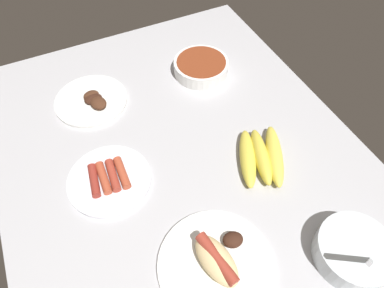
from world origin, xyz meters
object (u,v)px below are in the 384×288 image
Objects in this scene: plate_hotdog_assembled at (217,262)px; bowl_chili at (201,66)px; bowl_coleslaw at (354,251)px; plate_sausages at (109,179)px; plate_grilled_meat at (92,100)px; banana_bunch at (262,156)px.

bowl_chili is at bearing 156.59° from plate_hotdog_assembled.
bowl_chili is at bearing -178.00° from bowl_coleslaw.
plate_sausages is 1.29× the size of bowl_coleslaw.
plate_grilled_meat is at bearing -169.60° from plate_hotdog_assembled.
plate_grilled_meat is at bearing 172.78° from plate_sausages.
plate_hotdog_assembled is (56.94, 10.45, 0.80)cm from plate_grilled_meat.
plate_hotdog_assembled is at bearing -23.41° from bowl_chili.
plate_grilled_meat is at bearing -139.42° from banana_bunch.
banana_bunch is 0.83× the size of plate_hotdog_assembled.
plate_hotdog_assembled is 28.21cm from bowl_coleslaw.
plate_hotdog_assembled reaches higher than plate_grilled_meat.
plate_hotdog_assembled is (55.09, -23.85, -0.65)cm from bowl_chili.
bowl_coleslaw is at bearing 28.48° from plate_grilled_meat.
plate_grilled_meat is 76.78cm from bowl_coleslaw.
bowl_chili is 45.88cm from plate_sausages.
plate_grilled_meat is at bearing -93.09° from bowl_chili.
bowl_chili is at bearing 178.03° from banana_bunch.
plate_grilled_meat is 34.38cm from bowl_chili.
plate_sausages is (25.93, -37.82, -1.43)cm from bowl_chili.
plate_hotdog_assembled reaches higher than bowl_chili.
bowl_chili reaches higher than plate_grilled_meat.
bowl_chili reaches higher than banana_bunch.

